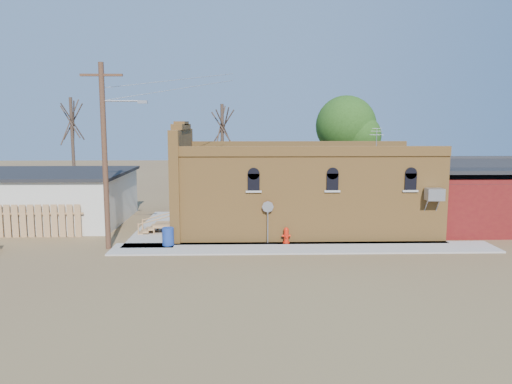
{
  "coord_description": "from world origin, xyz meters",
  "views": [
    {
      "loc": [
        -1.56,
        -23.0,
        6.17
      ],
      "look_at": [
        -0.82,
        4.09,
        2.4
      ],
      "focal_mm": 35.0,
      "sensor_mm": 36.0,
      "label": 1
    }
  ],
  "objects_px": {
    "fire_hydrant": "(286,235)",
    "stop_sign": "(268,211)",
    "trash_barrel": "(168,236)",
    "utility_pole": "(106,152)",
    "brick_bar": "(298,190)"
  },
  "relations": [
    {
      "from": "stop_sign",
      "to": "trash_barrel",
      "type": "xyz_separation_m",
      "value": [
        -5.01,
        -0.3,
        -1.23
      ]
    },
    {
      "from": "fire_hydrant",
      "to": "trash_barrel",
      "type": "distance_m",
      "value": 5.97
    },
    {
      "from": "fire_hydrant",
      "to": "brick_bar",
      "type": "bearing_deg",
      "value": 80.99
    },
    {
      "from": "trash_barrel",
      "to": "utility_pole",
      "type": "bearing_deg",
      "value": -173.98
    },
    {
      "from": "utility_pole",
      "to": "fire_hydrant",
      "type": "height_order",
      "value": "utility_pole"
    },
    {
      "from": "stop_sign",
      "to": "trash_barrel",
      "type": "height_order",
      "value": "stop_sign"
    },
    {
      "from": "utility_pole",
      "to": "trash_barrel",
      "type": "xyz_separation_m",
      "value": [
        2.84,
        0.3,
        -4.24
      ]
    },
    {
      "from": "stop_sign",
      "to": "brick_bar",
      "type": "bearing_deg",
      "value": 82.81
    },
    {
      "from": "utility_pole",
      "to": "trash_barrel",
      "type": "height_order",
      "value": "utility_pole"
    },
    {
      "from": "fire_hydrant",
      "to": "stop_sign",
      "type": "bearing_deg",
      "value": -174.34
    },
    {
      "from": "trash_barrel",
      "to": "brick_bar",
      "type": "bearing_deg",
      "value": 29.91
    },
    {
      "from": "utility_pole",
      "to": "stop_sign",
      "type": "height_order",
      "value": "utility_pole"
    },
    {
      "from": "stop_sign",
      "to": "trash_barrel",
      "type": "bearing_deg",
      "value": -156.16
    },
    {
      "from": "stop_sign",
      "to": "trash_barrel",
      "type": "relative_size",
      "value": 2.43
    },
    {
      "from": "brick_bar",
      "to": "trash_barrel",
      "type": "xyz_separation_m",
      "value": [
        -6.94,
        -3.99,
        -1.81
      ]
    }
  ]
}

